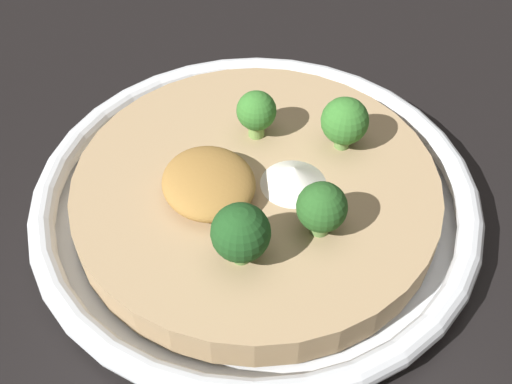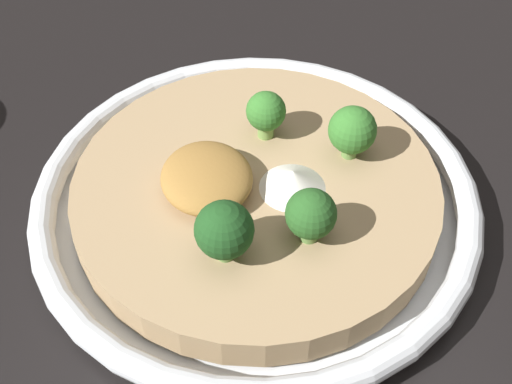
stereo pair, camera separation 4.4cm
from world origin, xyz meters
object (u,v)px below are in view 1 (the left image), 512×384
object	(u,v)px
broccoli_right	(256,112)
risotto_bowl	(256,196)
broccoli_front_right	(345,122)
broccoli_left	(322,208)
broccoli_back_left	(241,233)

from	to	relation	value
broccoli_right	risotto_bowl	bearing A→B (deg)	157.50
broccoli_right	broccoli_front_right	world-z (taller)	broccoli_front_right
broccoli_right	broccoli_front_right	size ratio (longest dim) A/B	0.92
risotto_bowl	broccoli_right	xyz separation A→B (m)	(0.04, -0.02, 0.04)
broccoli_left	broccoli_right	distance (m)	0.10
broccoli_left	broccoli_right	world-z (taller)	broccoli_left
broccoli_back_left	broccoli_right	world-z (taller)	broccoli_back_left
broccoli_back_left	broccoli_front_right	world-z (taller)	broccoli_back_left
broccoli_back_left	risotto_bowl	bearing A→B (deg)	-29.78
broccoli_back_left	broccoli_right	xyz separation A→B (m)	(0.10, -0.05, -0.00)
broccoli_back_left	broccoli_left	size ratio (longest dim) A/B	1.13
risotto_bowl	broccoli_left	bearing A→B (deg)	-159.87
broccoli_right	broccoli_front_right	bearing A→B (deg)	-122.87
risotto_bowl	broccoli_front_right	xyz separation A→B (m)	(0.01, -0.07, 0.04)
broccoli_left	broccoli_front_right	distance (m)	0.08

